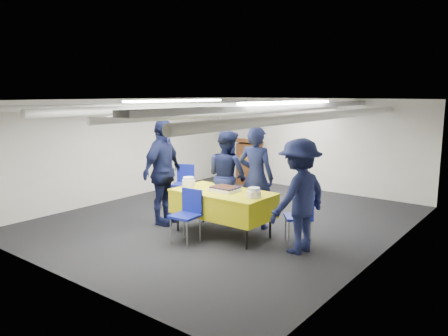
{
  "coord_description": "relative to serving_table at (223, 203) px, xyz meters",
  "views": [
    {
      "loc": [
        5.0,
        -6.5,
        2.43
      ],
      "look_at": [
        0.08,
        -0.2,
        1.05
      ],
      "focal_mm": 35.0,
      "sensor_mm": 36.0,
      "label": 1
    }
  ],
  "objects": [
    {
      "name": "sailor_a",
      "position": [
        0.2,
        0.71,
        0.37
      ],
      "size": [
        0.72,
        0.51,
        1.85
      ],
      "primitive_type": "imported",
      "rotation": [
        0.0,
        0.0,
        3.25
      ],
      "color": "black",
      "rests_on": "ground"
    },
    {
      "name": "chair_left",
      "position": [
        -2.01,
        1.17,
        -0.03
      ],
      "size": [
        0.55,
        0.55,
        0.87
      ],
      "color": "gray",
      "rests_on": "ground"
    },
    {
      "name": "ground",
      "position": [
        -0.5,
        0.77,
        -0.56
      ],
      "size": [
        7.0,
        7.0,
        0.0
      ],
      "primitive_type": "plane",
      "color": "black",
      "rests_on": "ground"
    },
    {
      "name": "plate_stack_left",
      "position": [
        -0.75,
        -0.05,
        0.29
      ],
      "size": [
        0.23,
        0.23,
        0.17
      ],
      "color": "white",
      "rests_on": "serving_table"
    },
    {
      "name": "sailor_c",
      "position": [
        -1.29,
        -0.17,
        0.42
      ],
      "size": [
        0.74,
        1.23,
        1.97
      ],
      "primitive_type": "imported",
      "rotation": [
        0.0,
        0.0,
        1.81
      ],
      "color": "black",
      "rests_on": "ground"
    },
    {
      "name": "plate_stack_right",
      "position": [
        0.67,
        -0.05,
        0.28
      ],
      "size": [
        0.23,
        0.23,
        0.16
      ],
      "color": "white",
      "rests_on": "serving_table"
    },
    {
      "name": "chair_near",
      "position": [
        -0.24,
        -0.62,
        -0.03
      ],
      "size": [
        0.45,
        0.45,
        0.87
      ],
      "color": "gray",
      "rests_on": "ground"
    },
    {
      "name": "chair_right",
      "position": [
        1.31,
        0.44,
        -0.03
      ],
      "size": [
        0.59,
        0.59,
        0.87
      ],
      "color": "gray",
      "rests_on": "ground"
    },
    {
      "name": "sheet_cake",
      "position": [
        0.02,
        0.03,
        0.25
      ],
      "size": [
        0.47,
        0.36,
        0.08
      ],
      "color": "white",
      "rests_on": "serving_table"
    },
    {
      "name": "serving_table",
      "position": [
        0.0,
        0.0,
        0.0
      ],
      "size": [
        1.73,
        0.93,
        0.77
      ],
      "color": "black",
      "rests_on": "ground"
    },
    {
      "name": "sailor_d",
      "position": [
        1.42,
        0.06,
        0.32
      ],
      "size": [
        0.84,
        1.23,
        1.76
      ],
      "primitive_type": "imported",
      "rotation": [
        0.0,
        0.0,
        -1.75
      ],
      "color": "black",
      "rests_on": "ground"
    },
    {
      "name": "sailor_b",
      "position": [
        -0.43,
        0.68,
        0.32
      ],
      "size": [
        0.96,
        0.82,
        1.76
      ],
      "primitive_type": "imported",
      "rotation": [
        0.0,
        0.0,
        2.95
      ],
      "color": "black",
      "rests_on": "ground"
    },
    {
      "name": "room_shell",
      "position": [
        -0.41,
        1.18,
        1.25
      ],
      "size": [
        6.0,
        7.0,
        2.3
      ],
      "color": "silver",
      "rests_on": "ground"
    },
    {
      "name": "podium",
      "position": [
        -2.1,
        3.82,
        0.05
      ],
      "size": [
        0.62,
        0.53,
        1.25
      ],
      "color": "#5B3116",
      "rests_on": "ground"
    }
  ]
}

